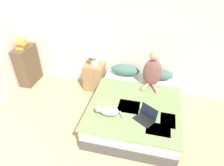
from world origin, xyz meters
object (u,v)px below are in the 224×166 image
person_sitting (152,72)px  table_lamp (94,53)px  laptop_open (146,117)px  pillow_far (158,74)px  bed (135,109)px  cat_tabby (108,111)px  nightstand (94,77)px  pillow_near (125,70)px  bookshelf (28,65)px  book_stack_top (21,44)px

person_sitting → table_lamp: size_ratio=1.75×
laptop_open → pillow_far: bearing=117.1°
pillow_far → bed: bearing=-113.4°
bed → cat_tabby: bearing=-129.3°
laptop_open → nightstand: size_ratio=0.64×
pillow_near → table_lamp: 0.76m
person_sitting → bookshelf: size_ratio=0.85×
bed → laptop_open: bearing=-63.8°
cat_tabby → bookshelf: bearing=-33.2°
bed → bookshelf: bookshelf is taller
pillow_far → bookshelf: (-3.00, -0.14, -0.11)m
book_stack_top → pillow_far: bearing=2.8°
pillow_far → person_sitting: person_sitting is taller
bed → bookshelf: bearing=166.0°
pillow_far → bookshelf: size_ratio=0.68×
person_sitting → bookshelf: person_sitting is taller
person_sitting → bookshelf: (-2.88, 0.14, -0.33)m
pillow_far → nightstand: size_ratio=1.00×
nightstand → table_lamp: size_ratio=1.41×
pillow_near → person_sitting: size_ratio=0.80×
cat_tabby → table_lamp: (-0.63, 1.26, 0.37)m
pillow_far → cat_tabby: pillow_far is taller
nightstand → pillow_far: bearing=1.5°
book_stack_top → bed: bearing=-14.0°
pillow_far → cat_tabby: (-0.75, -1.30, -0.03)m
book_stack_top → table_lamp: bearing=3.7°
bed → pillow_far: 0.94m
laptop_open → bookshelf: (-2.87, 1.11, -0.04)m
bed → book_stack_top: 2.84m
laptop_open → nightstand: 1.77m
pillow_near → bookshelf: bookshelf is taller
person_sitting → nightstand: person_sitting is taller
pillow_near → pillow_far: (0.70, 0.00, 0.00)m
bookshelf → book_stack_top: (-0.00, -0.00, 0.54)m
book_stack_top → person_sitting: bearing=-2.7°
pillow_far → cat_tabby: 1.50m
bed → person_sitting: (0.22, 0.53, 0.56)m
bookshelf → cat_tabby: bearing=-27.1°
table_lamp → pillow_near: bearing=3.5°
cat_tabby → bookshelf: 2.53m
pillow_far → person_sitting: bearing=-113.9°
laptop_open → cat_tabby: bearing=-142.8°
pillow_near → bookshelf: 2.31m
pillow_near → book_stack_top: 2.35m
pillow_near → pillow_far: 0.70m
person_sitting → table_lamp: person_sitting is taller
pillow_near → laptop_open: bearing=-65.5°
pillow_near → pillow_far: same height
person_sitting → table_lamp: (-1.25, 0.24, 0.13)m
pillow_near → pillow_far: size_ratio=1.00×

